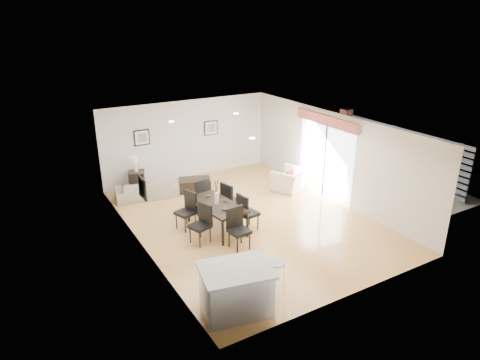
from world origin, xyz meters
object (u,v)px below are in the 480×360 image
kitchen_island (236,289)px  bar_stool (276,266)px  side_table (137,181)px  armchair (290,180)px  dining_chair_wnear (202,221)px  dining_chair_efar (230,199)px  dining_chair_foot (200,194)px  dining_chair_wfar (188,208)px  dining_chair_enear (246,210)px  dining_table (217,206)px  coffee_table (195,185)px  sofa (147,189)px  dining_chair_head (237,226)px

kitchen_island → bar_stool: bearing=11.8°
side_table → armchair: bearing=-29.8°
dining_chair_wnear → dining_chair_efar: (1.24, 0.83, 0.02)m
dining_chair_wnear → bar_stool: 2.79m
dining_chair_foot → side_table: size_ratio=1.63×
dining_chair_wnear → dining_chair_efar: dining_chair_efar is taller
dining_chair_wfar → dining_chair_enear: dining_chair_enear is taller
dining_chair_wfar → dining_chair_efar: 1.24m
dining_table → dining_chair_enear: 0.77m
dining_chair_wnear → dining_chair_wfar: 0.88m
armchair → kitchen_island: bearing=18.7°
armchair → dining_chair_foot: (-3.30, -0.14, 0.24)m
coffee_table → side_table: 1.88m
armchair → dining_table: 3.56m
sofa → dining_chair_enear: dining_chair_enear is taller
armchair → bar_stool: bar_stool is taller
dining_chair_foot → dining_chair_head: bearing=74.8°
dining_chair_efar → dining_chair_head: dining_chair_efar is taller
dining_chair_enear → dining_chair_wfar: bearing=46.7°
dining_chair_wnear → dining_chair_wfar: size_ratio=0.99×
dining_chair_wfar → dining_chair_wnear: bearing=-17.6°
dining_table → dining_chair_head: size_ratio=1.79×
dining_chair_enear → dining_chair_head: 0.89m
kitchen_island → bar_stool: kitchen_island is taller
side_table → dining_chair_wnear: bearing=-84.9°
sofa → dining_chair_foot: dining_chair_foot is taller
dining_chair_efar → bar_stool: dining_chair_efar is taller
dining_chair_wnear → side_table: dining_chair_wnear is taller
coffee_table → side_table: side_table is taller
armchair → dining_chair_wnear: 4.28m
sofa → bar_stool: (0.59, -6.18, 0.40)m
sofa → dining_chair_head: dining_chair_head is taller
dining_chair_foot → dining_table: bearing=74.3°
dining_chair_head → side_table: dining_chair_head is taller
dining_chair_wfar → dining_chair_enear: 1.54m
dining_chair_efar → dining_chair_foot: (-0.60, 0.67, 0.01)m
dining_chair_wnear → coffee_table: dining_chair_wnear is taller
kitchen_island → dining_table: bearing=80.4°
armchair → side_table: bearing=-55.1°
dining_table → dining_chair_wfar: bearing=136.6°
dining_chair_efar → coffee_table: size_ratio=1.03×
sofa → dining_chair_wnear: size_ratio=1.89×
armchair → dining_table: (-3.32, -1.23, 0.31)m
dining_chair_enear → kitchen_island: 3.31m
coffee_table → kitchen_island: kitchen_island is taller
armchair → dining_chair_head: size_ratio=1.04×
dining_chair_wfar → coffee_table: 2.59m
sofa → dining_chair_wnear: 3.43m
armchair → coffee_table: (-2.72, 1.49, -0.15)m
dining_chair_foot → bar_stool: size_ratio=1.33×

